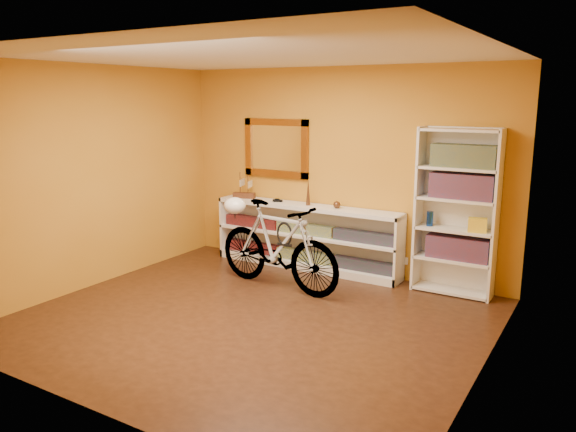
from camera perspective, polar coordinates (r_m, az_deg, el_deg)
The scene contains 24 objects.
floor at distance 5.82m, azimuth -3.62°, elevation -10.49°, with size 4.50×4.00×0.01m, color black.
ceiling at distance 5.39m, azimuth -4.00°, elevation 16.09°, with size 4.50×4.00×0.01m, color silver.
back_wall at distance 7.17m, azimuth 5.40°, elevation 4.60°, with size 4.50×0.01×2.60m, color #B5751B.
left_wall at distance 6.98m, azimuth -19.22°, elevation 3.78°, with size 0.01×4.00×2.60m, color #B5751B.
right_wall at distance 4.58m, azimuth 20.06°, elevation -0.32°, with size 0.01×4.00×2.60m, color #B5751B.
gilt_mirror at distance 7.57m, azimuth -1.23°, elevation 6.94°, with size 0.98×0.06×0.78m, color brown.
wall_socket at distance 7.04m, azimuth 11.79°, elevation -4.50°, with size 0.09×0.01×0.09m, color silver.
console_unit at distance 7.35m, azimuth 1.87°, elevation -2.12°, with size 2.60×0.35×0.85m, color silver, non-canonical shape.
cd_row_lower at distance 7.40m, azimuth 1.78°, elevation -4.07°, with size 2.50×0.13×0.14m, color black.
cd_row_upper at distance 7.30m, azimuth 1.80°, elevation -1.32°, with size 2.50×0.13×0.14m, color navy.
model_ship at distance 7.75m, azimuth -4.51°, elevation 3.16°, with size 0.30×0.11×0.36m, color #432212, non-canonical shape.
toy_car at distance 7.48m, azimuth -1.06°, elevation 1.47°, with size 0.00×0.00×0.00m, color black.
bronze_ornament at distance 7.21m, azimuth 2.07°, elevation 2.47°, with size 0.06×0.06×0.35m, color #4E2F1B.
decorative_orb at distance 7.05m, azimuth 5.01°, elevation 1.15°, with size 0.09×0.09×0.09m, color #4E2F1B.
bookcase at distance 6.56m, azimuth 16.79°, elevation 0.35°, with size 0.90×0.30×1.90m, color silver, non-canonical shape.
book_row_a at distance 6.64m, azimuth 16.99°, elevation -3.12°, with size 0.70×0.22×0.26m, color maroon.
book_row_b at distance 6.50m, azimuth 17.37°, elevation 2.93°, with size 0.70×0.22×0.28m, color maroon.
book_row_c at distance 6.46m, azimuth 17.56°, elevation 5.87°, with size 0.70×0.22×0.25m, color navy.
travel_mug at distance 6.64m, azimuth 14.29°, elevation -0.26°, with size 0.08×0.08×0.17m, color navy.
red_tin at distance 6.55m, azimuth 15.47°, elevation 5.68°, with size 0.12×0.12×0.16m, color maroon.
yellow_bag at distance 6.49m, azimuth 18.77°, elevation -0.89°, with size 0.20×0.13×0.15m, color yellow.
bicycle at distance 6.54m, azimuth -1.08°, elevation -3.03°, with size 1.77×0.46×1.04m, color silver.
helmet at distance 6.89m, azimuth -5.45°, elevation 1.06°, with size 0.27×0.26×0.21m, color white.
u_lock at distance 6.44m, azimuth -0.36°, elevation -1.84°, with size 0.21×0.21×0.02m, color black.
Camera 1 is at (3.08, -4.41, 2.22)m, focal length 34.83 mm.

